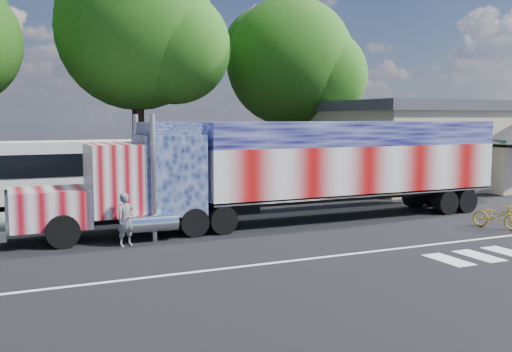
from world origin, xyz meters
name	(u,v)px	position (x,y,z in m)	size (l,w,h in m)	color
ground	(291,237)	(0.00, 0.00, 0.00)	(100.00, 100.00, 0.00)	black
lane_markings	(397,256)	(1.71, -3.77, 0.01)	(30.00, 2.67, 0.01)	silver
semi_truck	(298,167)	(1.71, 2.61, 2.24)	(20.40, 3.22, 4.35)	black
coach_bus	(63,175)	(-6.74, 9.30, 1.64)	(10.86, 2.53, 3.16)	silver
hall_building	(481,142)	(19.92, 10.86, 2.62)	(22.40, 12.80, 5.20)	#C5B494
woman	(126,220)	(-5.59, 0.99, 0.88)	(0.64, 0.42, 1.77)	slate
bicycle	(496,216)	(7.98, -1.73, 0.47)	(0.63, 1.80, 0.95)	gold
tree_n_mid	(139,31)	(-1.65, 15.88, 9.20)	(9.70, 9.24, 13.88)	black
tree_ne_a	(293,63)	(8.54, 16.18, 7.81)	(8.89, 8.47, 12.10)	black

